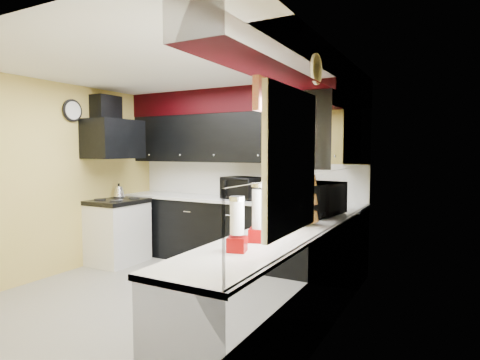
# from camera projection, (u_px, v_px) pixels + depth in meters

# --- Properties ---
(ground) EXTENTS (3.60, 3.60, 0.00)m
(ground) POSITION_uv_depth(u_px,v_px,m) (168.00, 297.00, 4.43)
(ground) COLOR gray
(ground) RESTS_ON ground
(wall_back) EXTENTS (3.60, 0.06, 2.50)m
(wall_back) POSITION_uv_depth(u_px,v_px,m) (244.00, 176.00, 5.91)
(wall_back) COLOR #E0C666
(wall_back) RESTS_ON ground
(wall_right) EXTENTS (0.06, 3.60, 2.50)m
(wall_right) POSITION_uv_depth(u_px,v_px,m) (331.00, 193.00, 3.48)
(wall_right) COLOR #E0C666
(wall_right) RESTS_ON ground
(wall_left) EXTENTS (0.06, 3.60, 2.50)m
(wall_left) POSITION_uv_depth(u_px,v_px,m) (57.00, 179.00, 5.19)
(wall_left) COLOR #E0C666
(wall_left) RESTS_ON ground
(ceiling) EXTENTS (3.60, 3.60, 0.06)m
(ceiling) POSITION_uv_depth(u_px,v_px,m) (165.00, 67.00, 4.24)
(ceiling) COLOR white
(ceiling) RESTS_ON wall_back
(cab_back) EXTENTS (3.60, 0.60, 0.90)m
(cab_back) POSITION_uv_depth(u_px,v_px,m) (234.00, 233.00, 5.71)
(cab_back) COLOR black
(cab_back) RESTS_ON ground
(cab_right) EXTENTS (0.60, 3.00, 0.90)m
(cab_right) POSITION_uv_depth(u_px,v_px,m) (285.00, 288.00, 3.42)
(cab_right) COLOR black
(cab_right) RESTS_ON ground
(counter_back) EXTENTS (3.62, 0.64, 0.04)m
(counter_back) POSITION_uv_depth(u_px,v_px,m) (234.00, 200.00, 5.67)
(counter_back) COLOR white
(counter_back) RESTS_ON cab_back
(counter_right) EXTENTS (0.64, 3.02, 0.04)m
(counter_right) POSITION_uv_depth(u_px,v_px,m) (285.00, 233.00, 3.38)
(counter_right) COLOR white
(counter_right) RESTS_ON cab_right
(splash_back) EXTENTS (3.60, 0.02, 0.50)m
(splash_back) POSITION_uv_depth(u_px,v_px,m) (244.00, 180.00, 5.91)
(splash_back) COLOR white
(splash_back) RESTS_ON counter_back
(splash_right) EXTENTS (0.02, 3.60, 0.50)m
(splash_right) POSITION_uv_depth(u_px,v_px,m) (329.00, 200.00, 3.49)
(splash_right) COLOR white
(splash_right) RESTS_ON counter_right
(upper_back) EXTENTS (2.60, 0.35, 0.70)m
(upper_back) POSITION_uv_depth(u_px,v_px,m) (209.00, 138.00, 5.96)
(upper_back) COLOR black
(upper_back) RESTS_ON wall_back
(upper_right) EXTENTS (0.35, 1.80, 0.70)m
(upper_right) POSITION_uv_depth(u_px,v_px,m) (339.00, 134.00, 4.31)
(upper_right) COLOR black
(upper_right) RESTS_ON wall_right
(soffit_back) EXTENTS (3.60, 0.36, 0.35)m
(soffit_back) POSITION_uv_depth(u_px,v_px,m) (238.00, 101.00, 5.68)
(soffit_back) COLOR black
(soffit_back) RESTS_ON wall_back
(soffit_right) EXTENTS (0.36, 3.24, 0.35)m
(soffit_right) POSITION_uv_depth(u_px,v_px,m) (305.00, 65.00, 3.33)
(soffit_right) COLOR black
(soffit_right) RESTS_ON wall_right
(stove) EXTENTS (0.60, 0.75, 0.86)m
(stove) POSITION_uv_depth(u_px,v_px,m) (118.00, 233.00, 5.76)
(stove) COLOR white
(stove) RESTS_ON ground
(cooktop) EXTENTS (0.62, 0.77, 0.06)m
(cooktop) POSITION_uv_depth(u_px,v_px,m) (117.00, 202.00, 5.73)
(cooktop) COLOR black
(cooktop) RESTS_ON stove
(hood) EXTENTS (0.50, 0.78, 0.55)m
(hood) POSITION_uv_depth(u_px,v_px,m) (113.00, 139.00, 5.69)
(hood) COLOR black
(hood) RESTS_ON wall_left
(hood_duct) EXTENTS (0.24, 0.40, 0.40)m
(hood_duct) POSITION_uv_depth(u_px,v_px,m) (106.00, 110.00, 5.72)
(hood_duct) COLOR black
(hood_duct) RESTS_ON wall_left
(window) EXTENTS (0.03, 0.86, 0.96)m
(window) POSITION_uv_depth(u_px,v_px,m) (292.00, 161.00, 2.67)
(window) COLOR white
(window) RESTS_ON wall_right
(valance) EXTENTS (0.04, 0.88, 0.20)m
(valance) POSITION_uv_depth(u_px,v_px,m) (285.00, 101.00, 2.67)
(valance) COLOR red
(valance) RESTS_ON wall_right
(pan_top) EXTENTS (0.03, 0.22, 0.40)m
(pan_top) POSITION_uv_depth(u_px,v_px,m) (291.00, 121.00, 5.25)
(pan_top) COLOR black
(pan_top) RESTS_ON upper_back
(pan_mid) EXTENTS (0.03, 0.28, 0.46)m
(pan_mid) POSITION_uv_depth(u_px,v_px,m) (287.00, 140.00, 5.15)
(pan_mid) COLOR black
(pan_mid) RESTS_ON upper_back
(pan_low) EXTENTS (0.03, 0.24, 0.42)m
(pan_low) POSITION_uv_depth(u_px,v_px,m) (294.00, 143.00, 5.38)
(pan_low) COLOR black
(pan_low) RESTS_ON upper_back
(cut_board) EXTENTS (0.03, 0.26, 0.35)m
(cut_board) POSITION_uv_depth(u_px,v_px,m) (284.00, 136.00, 5.04)
(cut_board) COLOR white
(cut_board) RESTS_ON upper_back
(baskets) EXTENTS (0.27, 0.27, 0.50)m
(baskets) POSITION_uv_depth(u_px,v_px,m) (302.00, 199.00, 3.66)
(baskets) COLOR brown
(baskets) RESTS_ON upper_right
(clock) EXTENTS (0.03, 0.30, 0.30)m
(clock) POSITION_uv_depth(u_px,v_px,m) (72.00, 111.00, 5.33)
(clock) COLOR black
(clock) RESTS_ON wall_left
(deco_plate) EXTENTS (0.03, 0.24, 0.24)m
(deco_plate) POSITION_uv_depth(u_px,v_px,m) (316.00, 69.00, 3.11)
(deco_plate) COLOR white
(deco_plate) RESTS_ON wall_right
(toaster_oven) EXTENTS (0.61, 0.54, 0.31)m
(toaster_oven) POSITION_uv_depth(u_px,v_px,m) (242.00, 188.00, 5.63)
(toaster_oven) COLOR black
(toaster_oven) RESTS_ON counter_back
(microwave) EXTENTS (0.52, 0.68, 0.34)m
(microwave) POSITION_uv_depth(u_px,v_px,m) (316.00, 199.00, 4.22)
(microwave) COLOR black
(microwave) RESTS_ON counter_right
(utensil_crock) EXTENTS (0.16, 0.16, 0.15)m
(utensil_crock) POSITION_uv_depth(u_px,v_px,m) (284.00, 196.00, 5.32)
(utensil_crock) COLOR silver
(utensil_crock) RESTS_ON counter_back
(knife_block) EXTENTS (0.15, 0.18, 0.24)m
(knife_block) POSITION_uv_depth(u_px,v_px,m) (309.00, 194.00, 5.18)
(knife_block) COLOR black
(knife_block) RESTS_ON counter_back
(kettle) EXTENTS (0.22, 0.22, 0.16)m
(kettle) POSITION_uv_depth(u_px,v_px,m) (119.00, 192.00, 5.99)
(kettle) COLOR silver
(kettle) RESTS_ON cooktop
(dispenser_a) EXTENTS (0.19, 0.19, 0.42)m
(dispenser_a) POSITION_uv_depth(u_px,v_px,m) (260.00, 214.00, 2.98)
(dispenser_a) COLOR #6D0809
(dispenser_a) RESTS_ON counter_right
(dispenser_b) EXTENTS (0.15, 0.15, 0.33)m
(dispenser_b) POSITION_uv_depth(u_px,v_px,m) (237.00, 227.00, 2.68)
(dispenser_b) COLOR #5C0000
(dispenser_b) RESTS_ON counter_right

